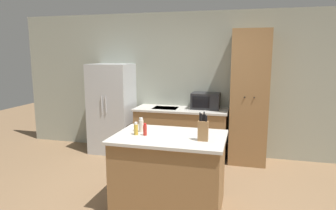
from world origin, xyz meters
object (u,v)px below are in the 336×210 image
(spice_bottle_green_herb, at_px, (136,129))
(microwave, at_px, (206,101))
(pantry_cabinet, at_px, (249,98))
(spice_bottle_amber_oil, at_px, (136,128))
(knife_block, at_px, (203,130))
(spice_bottle_short_red, at_px, (141,125))
(spice_bottle_tall_dark, at_px, (145,130))
(refrigerator, at_px, (112,108))

(spice_bottle_green_herb, bearing_deg, microwave, 74.14)
(pantry_cabinet, bearing_deg, spice_bottle_amber_oil, -128.51)
(knife_block, distance_m, spice_bottle_short_red, 0.82)
(spice_bottle_amber_oil, bearing_deg, spice_bottle_tall_dark, -43.93)
(pantry_cabinet, relative_size, spice_bottle_green_herb, 14.57)
(refrigerator, height_order, spice_bottle_tall_dark, refrigerator)
(pantry_cabinet, xyz_separation_m, spice_bottle_short_red, (-1.30, -1.76, -0.14))
(spice_bottle_amber_oil, bearing_deg, knife_block, -14.21)
(spice_bottle_tall_dark, xyz_separation_m, spice_bottle_amber_oil, (-0.18, 0.18, -0.03))
(spice_bottle_tall_dark, relative_size, spice_bottle_amber_oil, 1.69)
(refrigerator, xyz_separation_m, spice_bottle_tall_dark, (1.30, -1.86, 0.13))
(pantry_cabinet, distance_m, spice_bottle_amber_oil, 2.22)
(spice_bottle_short_red, bearing_deg, spice_bottle_amber_oil, 160.22)
(spice_bottle_tall_dark, bearing_deg, microwave, 77.18)
(refrigerator, bearing_deg, knife_block, -43.64)
(microwave, bearing_deg, spice_bottle_short_red, -106.73)
(spice_bottle_amber_oil, bearing_deg, pantry_cabinet, 51.49)
(microwave, relative_size, spice_bottle_tall_dark, 3.35)
(knife_block, bearing_deg, spice_bottle_short_red, 166.37)
(spice_bottle_short_red, height_order, spice_bottle_amber_oil, spice_bottle_short_red)
(refrigerator, relative_size, spice_bottle_tall_dark, 11.34)
(refrigerator, xyz_separation_m, pantry_cabinet, (2.50, 0.05, 0.29))
(spice_bottle_short_red, bearing_deg, pantry_cabinet, 53.62)
(spice_bottle_short_red, bearing_deg, knife_block, -13.63)
(spice_bottle_amber_oil, bearing_deg, refrigerator, 123.65)
(knife_block, distance_m, spice_bottle_tall_dark, 0.70)
(pantry_cabinet, distance_m, spice_bottle_green_herb, 2.32)
(knife_block, bearing_deg, microwave, 96.87)
(knife_block, height_order, spice_bottle_tall_dark, knife_block)
(refrigerator, distance_m, spice_bottle_green_herb, 2.21)
(spice_bottle_tall_dark, relative_size, spice_bottle_short_red, 0.83)
(pantry_cabinet, bearing_deg, spice_bottle_short_red, -126.38)
(pantry_cabinet, bearing_deg, spice_bottle_green_herb, -124.45)
(spice_bottle_short_red, bearing_deg, spice_bottle_green_herb, -94.54)
(pantry_cabinet, distance_m, microwave, 0.75)
(pantry_cabinet, xyz_separation_m, spice_bottle_amber_oil, (-1.38, -1.73, -0.18))
(microwave, relative_size, spice_bottle_amber_oil, 5.64)
(pantry_cabinet, distance_m, knife_block, 2.02)
(spice_bottle_tall_dark, bearing_deg, spice_bottle_green_herb, -179.52)
(spice_bottle_short_red, bearing_deg, microwave, 73.27)
(refrigerator, xyz_separation_m, knife_block, (2.00, -1.91, 0.19))
(refrigerator, bearing_deg, spice_bottle_green_herb, -57.38)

